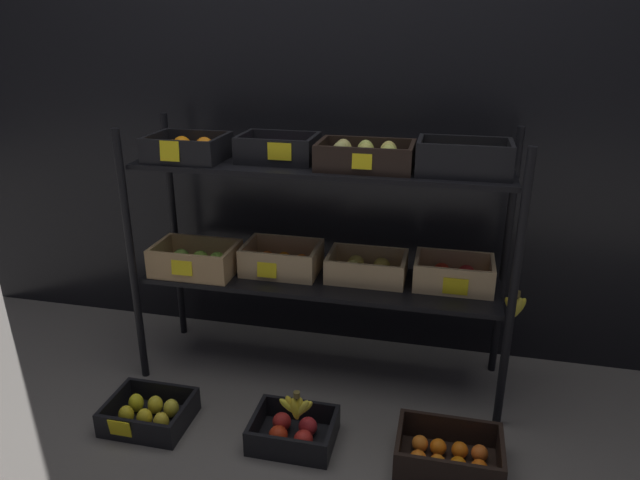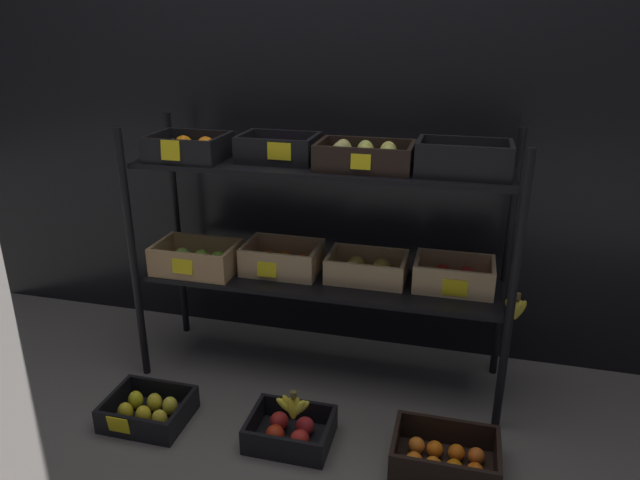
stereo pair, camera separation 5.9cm
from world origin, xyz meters
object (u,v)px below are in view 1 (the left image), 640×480
object	(u,v)px
crate_ground_lemon	(149,414)
crate_ground_apple_red	(293,432)
banana_bunch_loose	(297,407)
display_rack	(321,222)
crate_ground_tangerine	(449,455)

from	to	relation	value
crate_ground_lemon	crate_ground_apple_red	world-z (taller)	crate_ground_apple_red
crate_ground_apple_red	banana_bunch_loose	bearing A→B (deg)	9.90
display_rack	crate_ground_apple_red	bearing A→B (deg)	-89.93
crate_ground_apple_red	banana_bunch_loose	size ratio (longest dim) A/B	2.15
crate_ground_apple_red	crate_ground_tangerine	bearing A→B (deg)	0.01
crate_ground_apple_red	crate_ground_tangerine	distance (m)	0.57
display_rack	banana_bunch_loose	size ratio (longest dim) A/B	11.20
display_rack	crate_ground_apple_red	size ratio (longest dim) A/B	5.20
display_rack	crate_ground_lemon	bearing A→B (deg)	-139.90
display_rack	crate_ground_lemon	size ratio (longest dim) A/B	5.09
crate_ground_tangerine	banana_bunch_loose	xyz separation A→B (m)	(-0.56, 0.00, 0.11)
crate_ground_tangerine	banana_bunch_loose	size ratio (longest dim) A/B	2.57
crate_ground_apple_red	crate_ground_tangerine	xyz separation A→B (m)	(0.57, 0.00, 0.00)
banana_bunch_loose	crate_ground_apple_red	bearing A→B (deg)	-170.10
crate_ground_lemon	banana_bunch_loose	world-z (taller)	banana_bunch_loose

